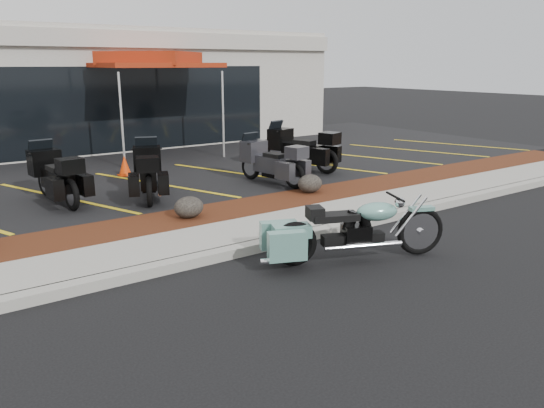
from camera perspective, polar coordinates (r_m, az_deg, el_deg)
ground at (r=8.02m, az=4.36°, el=-6.25°), size 90.00×90.00×0.00m
curb at (r=8.66m, az=0.62°, el=-4.04°), size 24.00×0.25×0.15m
sidewalk at (r=9.22m, az=-1.90°, el=-2.88°), size 24.00×1.20×0.15m
mulch_bed at (r=10.20m, az=-5.56°, el=-1.15°), size 24.00×1.20×0.16m
upper_lot at (r=15.03m, az=-15.72°, el=3.55°), size 26.00×9.60×0.15m
dealership_building at (r=20.82m, az=-21.97°, el=11.41°), size 18.00×8.16×4.00m
boulder_mid at (r=9.75m, az=-8.94°, el=-0.34°), size 0.55×0.46×0.39m
boulder_right at (r=11.55m, az=4.10°, el=2.22°), size 0.56×0.47×0.40m
hero_cruiser at (r=8.44m, az=15.68°, el=-2.11°), size 2.91×1.72×1.00m
touring_black_front at (r=12.16m, az=-23.38°, el=3.57°), size 1.01×2.16×1.21m
touring_black_mid at (r=12.04m, az=-13.26°, el=4.26°), size 1.47×2.20×1.20m
touring_grey at (r=12.84m, az=-2.33°, el=5.18°), size 1.11×2.08×1.15m
touring_black_rear at (r=14.38m, az=0.48°, el=6.48°), size 1.49×2.33×1.27m
traffic_cone at (r=13.85m, az=-15.56°, el=4.02°), size 0.36×0.36×0.51m
popup_canopy at (r=16.64m, az=-12.90°, el=14.71°), size 3.87×3.87×3.07m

